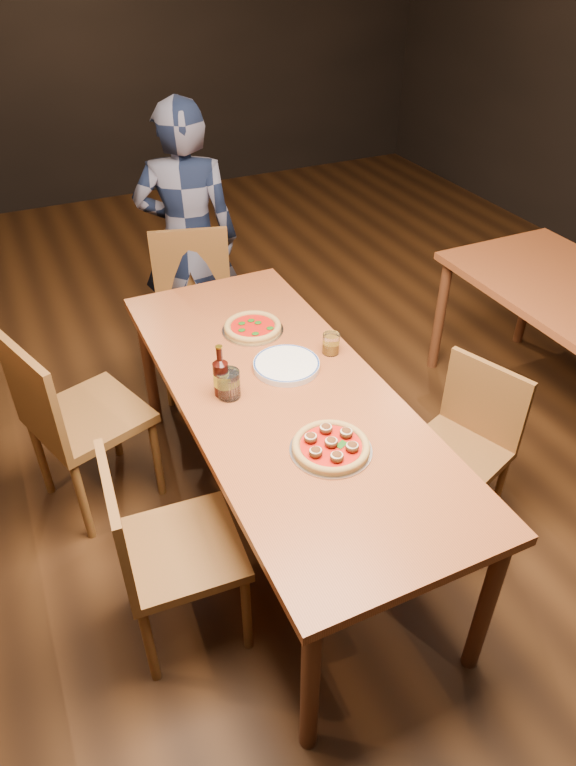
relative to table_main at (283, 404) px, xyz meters
name	(u,v)px	position (x,y,z in m)	size (l,w,h in m)	color
ground	(283,518)	(0.00, 0.00, -0.68)	(9.00, 9.00, 0.00)	black
room_shell	(281,91)	(0.00, 0.00, 1.18)	(9.00, 9.00, 9.00)	black
table_main	(283,404)	(0.00, 0.00, 0.00)	(0.80, 2.00, 0.75)	brown
chair_main_nw	(181,548)	(-0.56, -0.33, -0.23)	(0.42, 0.42, 0.90)	brown
chair_main_sw	(89,415)	(-0.71, 0.52, -0.20)	(0.45, 0.45, 0.97)	brown
chair_main_e	(455,453)	(0.67, -0.31, -0.27)	(0.38, 0.38, 0.82)	brown
chair_end	(196,315)	(0.00, 1.18, -0.22)	(0.43, 0.43, 0.93)	brown
pizza_meatball	(331,446)	(0.01, -0.39, 0.09)	(0.29, 0.29, 0.05)	#B7B7BF
pizza_margherita	(253,327)	(0.06, 0.47, 0.09)	(0.28, 0.28, 0.04)	#B7B7BF
plate_stack	(286,365)	(0.08, 0.13, 0.08)	(0.28, 0.28, 0.03)	white
beer_bottle	(221,378)	(-0.23, 0.08, 0.15)	(0.06, 0.06, 0.22)	black
water_glass	(229,384)	(-0.20, 0.06, 0.13)	(0.09, 0.09, 0.11)	white
amber_glass	(331,344)	(0.30, 0.16, 0.12)	(0.07, 0.07, 0.09)	#956110
diner	(188,240)	(0.09, 1.47, 0.10)	(0.57, 0.37, 1.55)	black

